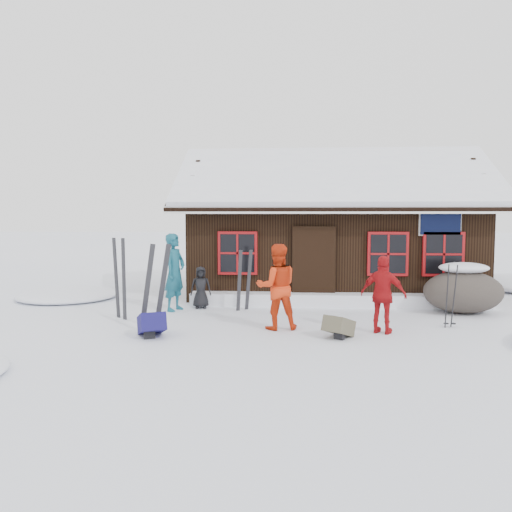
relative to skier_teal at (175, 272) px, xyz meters
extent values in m
plane|color=white|center=(2.54, -1.39, -0.95)|extent=(120.00, 120.00, 0.00)
cube|color=black|center=(4.04, 3.61, 0.30)|extent=(8.00, 5.00, 2.50)
cube|color=black|center=(4.04, 2.14, 2.40)|extent=(8.90, 3.14, 1.88)
cube|color=black|center=(4.04, 5.09, 2.40)|extent=(8.90, 3.14, 1.88)
cube|color=white|center=(4.04, 2.14, 2.54)|extent=(8.72, 3.07, 1.86)
cube|color=white|center=(4.04, 5.09, 2.54)|extent=(8.72, 3.07, 1.86)
cube|color=white|center=(4.04, 3.61, 3.27)|extent=(8.81, 0.22, 0.14)
cube|color=silver|center=(4.04, 0.66, 1.53)|extent=(8.90, 0.10, 0.20)
cube|color=black|center=(3.44, 1.06, 0.05)|extent=(1.00, 0.10, 2.00)
cube|color=black|center=(6.64, 1.03, 1.20)|extent=(1.00, 0.06, 0.60)
cube|color=maroon|center=(1.44, 1.05, 0.40)|extent=(1.04, 0.10, 1.14)
cube|color=black|center=(1.44, 1.01, 0.40)|extent=(0.90, 0.04, 1.00)
cube|color=maroon|center=(5.34, 1.05, 0.40)|extent=(1.04, 0.10, 1.14)
cube|color=black|center=(5.34, 1.01, 0.40)|extent=(0.90, 0.04, 1.00)
cube|color=maroon|center=(6.74, 1.05, 0.40)|extent=(1.04, 0.10, 1.14)
cube|color=black|center=(6.74, 1.01, 0.40)|extent=(0.90, 0.04, 1.00)
cube|color=white|center=(4.04, 0.86, -0.78)|extent=(7.60, 0.60, 0.35)
ellipsoid|color=white|center=(-3.46, 1.61, -0.95)|extent=(2.80, 2.80, 0.34)
imported|color=#144F61|center=(0.00, 0.00, 0.00)|extent=(0.66, 0.80, 1.90)
imported|color=red|center=(2.56, -1.84, -0.07)|extent=(0.97, 0.83, 1.76)
imported|color=#AB1115|center=(4.67, -2.08, -0.17)|extent=(0.98, 0.75, 1.55)
imported|color=black|center=(0.58, 0.34, -0.42)|extent=(0.57, 0.42, 1.06)
ellipsoid|color=#443C36|center=(6.97, 0.18, -0.44)|extent=(1.86, 1.39, 1.02)
ellipsoid|color=white|center=(6.97, 0.18, 0.01)|extent=(1.17, 0.85, 0.26)
cube|color=black|center=(-0.05, -2.18, -0.09)|extent=(0.31, 0.29, 1.82)
cube|color=black|center=(0.23, -2.07, -0.09)|extent=(0.41, 0.09, 1.82)
cube|color=black|center=(-1.14, -0.91, -0.06)|extent=(0.18, 0.10, 1.89)
cube|color=black|center=(-0.90, -1.10, -0.06)|extent=(0.14, 0.16, 1.89)
cube|color=black|center=(1.58, 0.13, -0.23)|extent=(0.15, 0.16, 1.54)
cube|color=black|center=(1.80, 0.26, -0.23)|extent=(0.20, 0.07, 1.54)
cylinder|color=black|center=(6.10, -1.43, -0.31)|extent=(0.10, 0.12, 1.36)
cylinder|color=black|center=(6.25, -1.43, -0.31)|extent=(0.10, 0.12, 1.36)
cube|color=#15124E|center=(0.17, -2.65, -0.78)|extent=(0.70, 0.77, 0.34)
cube|color=brown|center=(3.77, -2.49, -0.80)|extent=(0.67, 0.70, 0.30)
camera|label=1|loc=(2.85, -11.98, 1.39)|focal=35.00mm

